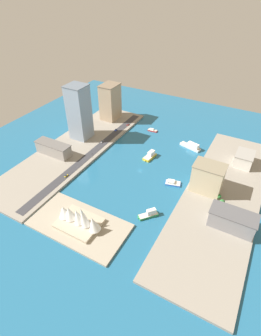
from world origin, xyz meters
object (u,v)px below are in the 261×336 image
at_px(warehouse_low_gray, 232,220).
at_px(taxi_yellow_cab, 66,176).
at_px(hatchback_blue, 116,130).
at_px(tower_tall_glass, 79,112).
at_px(ferry_white_commuter, 191,146).
at_px(ferry_green_doubledeck, 149,214).
at_px(tugboat_red, 152,130).
at_px(office_block_beige, 208,178).
at_px(traffic_light_waterfront, 92,155).
at_px(carpark_squat_concrete, 53,149).
at_px(catamaran_blue, 173,183).
at_px(ferry_yellow_fast, 150,156).
at_px(hotel_broad_white, 244,159).
at_px(sedan_silver, 102,142).
at_px(pickup_red, 128,125).
at_px(apartment_midrise_tan, 110,102).
at_px(opera_landmark, 78,218).

height_order(warehouse_low_gray, taxi_yellow_cab, warehouse_low_gray).
bearing_deg(hatchback_blue, tower_tall_glass, 49.04).
bearing_deg(ferry_white_commuter, ferry_green_doubledeck, 91.29).
xyz_separation_m(tugboat_red, office_block_beige, (-98.88, 86.68, 16.48)).
bearing_deg(traffic_light_waterfront, tugboat_red, -109.15).
distance_m(carpark_squat_concrete, hatchback_blue, 91.39).
bearing_deg(taxi_yellow_cab, warehouse_low_gray, -174.90).
distance_m(tower_tall_glass, warehouse_low_gray, 215.80).
height_order(catamaran_blue, taxi_yellow_cab, taxi_yellow_cab).
height_order(ferry_yellow_fast, carpark_squat_concrete, carpark_squat_concrete).
relative_size(hotel_broad_white, sedan_silver, 4.92).
relative_size(catamaran_blue, sedan_silver, 3.48).
xyz_separation_m(ferry_yellow_fast, taxi_yellow_cab, (62.07, 78.79, 0.73)).
xyz_separation_m(catamaran_blue, sedan_silver, (108.64, -29.89, 2.01)).
distance_m(ferry_green_doubledeck, tower_tall_glass, 163.78).
xyz_separation_m(hotel_broad_white, traffic_light_waterfront, (157.35, 71.95, -3.08)).
bearing_deg(hatchback_blue, carpark_squat_concrete, 67.35).
relative_size(tugboat_red, catamaran_blue, 0.81).
bearing_deg(ferry_white_commuter, hotel_broad_white, 173.00).
relative_size(tugboat_red, pickup_red, 3.29).
relative_size(warehouse_low_gray, traffic_light_waterfront, 6.00).
distance_m(apartment_midrise_tan, hotel_broad_white, 196.13).
bearing_deg(office_block_beige, ferry_white_commuter, -61.75).
bearing_deg(hotel_broad_white, warehouse_low_gray, 94.31).
relative_size(carpark_squat_concrete, taxi_yellow_cab, 9.63).
distance_m(office_block_beige, opera_landmark, 128.78).
height_order(apartment_midrise_tan, traffic_light_waterfront, apartment_midrise_tan).
relative_size(ferry_yellow_fast, opera_landmark, 0.48).
bearing_deg(sedan_silver, opera_landmark, 115.18).
xyz_separation_m(ferry_green_doubledeck, tower_tall_glass, (137.72, -81.61, 34.59)).
distance_m(apartment_midrise_tan, hatchback_blue, 46.29).
height_order(office_block_beige, hatchback_blue, office_block_beige).
distance_m(ferry_yellow_fast, ferry_green_doubledeck, 93.28).
bearing_deg(ferry_white_commuter, pickup_red, -6.13).
bearing_deg(catamaran_blue, tugboat_red, -54.24).
distance_m(carpark_squat_concrete, office_block_beige, 179.10).
xyz_separation_m(warehouse_low_gray, pickup_red, (167.69, -117.36, -7.28)).
bearing_deg(traffic_light_waterfront, ferry_yellow_fast, -147.73).
relative_size(tower_tall_glass, hotel_broad_white, 2.76).
height_order(sedan_silver, opera_landmark, opera_landmark).
distance_m(pickup_red, traffic_light_waterfront, 90.23).
relative_size(ferry_yellow_fast, hotel_broad_white, 0.85).
bearing_deg(hotel_broad_white, pickup_red, -6.47).
bearing_deg(ferry_yellow_fast, ferry_white_commuter, -130.20).
relative_size(ferry_white_commuter, taxi_yellow_cab, 6.29).
height_order(ferry_white_commuter, pickup_red, ferry_white_commuter).
bearing_deg(tugboat_red, catamaran_blue, 125.76).
bearing_deg(ferry_green_doubledeck, apartment_midrise_tan, -47.63).
relative_size(ferry_white_commuter, traffic_light_waterfront, 4.51).
bearing_deg(hotel_broad_white, catamaran_blue, 49.43).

